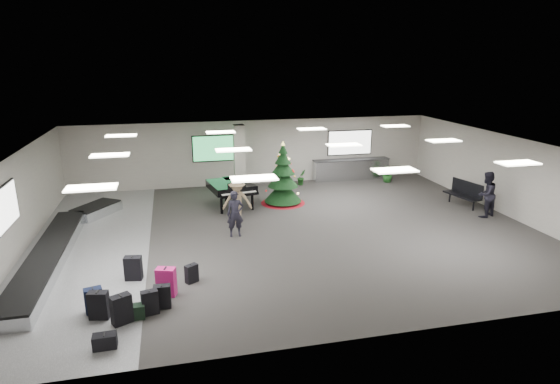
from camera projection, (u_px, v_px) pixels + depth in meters
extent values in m
plane|color=#383533|center=(290.00, 231.00, 17.24)|extent=(18.00, 18.00, 0.00)
cube|color=#BAB5AA|center=(255.00, 152.00, 23.34)|extent=(18.00, 0.02, 3.20)
cube|color=#BAB5AA|center=(369.00, 274.00, 10.25)|extent=(18.00, 0.02, 3.20)
cube|color=#BAB5AA|center=(15.00, 207.00, 14.83)|extent=(0.02, 14.00, 3.20)
cube|color=#BAB5AA|center=(507.00, 176.00, 18.77)|extent=(0.02, 14.00, 3.20)
cube|color=silver|center=(290.00, 146.00, 16.35)|extent=(18.00, 14.00, 0.02)
cube|color=slate|center=(88.00, 248.00, 15.71)|extent=(4.00, 14.00, 0.01)
cube|color=beige|center=(239.00, 159.00, 21.82)|extent=(0.50, 0.50, 3.20)
cube|color=green|center=(215.00, 148.00, 22.78)|extent=(2.20, 0.08, 1.30)
cube|color=white|center=(350.00, 143.00, 24.31)|extent=(2.40, 0.08, 1.30)
cube|color=white|center=(5.00, 208.00, 13.82)|extent=(0.08, 2.10, 1.30)
cube|color=white|center=(91.00, 188.00, 11.31)|extent=(1.20, 0.60, 0.04)
cube|color=white|center=(110.00, 155.00, 15.06)|extent=(1.20, 0.60, 0.04)
cube|color=white|center=(121.00, 136.00, 18.80)|extent=(1.20, 0.60, 0.04)
cube|color=white|center=(254.00, 178.00, 12.19)|extent=(1.20, 0.60, 0.04)
cube|color=white|center=(233.00, 150.00, 15.93)|extent=(1.20, 0.60, 0.04)
cube|color=white|center=(221.00, 132.00, 19.67)|extent=(1.20, 0.60, 0.04)
cube|color=white|center=(395.00, 170.00, 13.07)|extent=(1.20, 0.60, 0.04)
cube|color=white|center=(344.00, 145.00, 16.81)|extent=(1.20, 0.60, 0.04)
cube|color=white|center=(312.00, 129.00, 20.55)|extent=(1.20, 0.60, 0.04)
cube|color=white|center=(518.00, 163.00, 13.94)|extent=(1.20, 0.60, 0.04)
cube|color=white|center=(444.00, 141.00, 17.68)|extent=(1.20, 0.60, 0.04)
cube|color=white|center=(395.00, 126.00, 21.42)|extent=(1.20, 0.60, 0.04)
cube|color=silver|center=(48.00, 258.00, 14.50)|extent=(1.00, 8.00, 0.38)
cube|color=black|center=(47.00, 251.00, 14.44)|extent=(0.95, 7.90, 0.05)
cube|color=silver|center=(96.00, 210.00, 18.98)|extent=(1.97, 2.21, 0.38)
cube|color=black|center=(96.00, 205.00, 18.92)|extent=(1.87, 2.10, 0.05)
cube|color=silver|center=(351.00, 170.00, 24.41)|extent=(4.00, 0.60, 1.05)
cube|color=#28292B|center=(351.00, 160.00, 24.26)|extent=(4.05, 0.65, 0.04)
cube|color=black|center=(121.00, 309.00, 11.19)|extent=(0.54, 0.46, 0.74)
cube|color=black|center=(120.00, 295.00, 11.08)|extent=(0.10, 0.15, 0.02)
cube|color=black|center=(150.00, 302.00, 11.61)|extent=(0.45, 0.30, 0.63)
cube|color=black|center=(149.00, 291.00, 11.52)|extent=(0.06, 0.13, 0.02)
cube|color=#D61B75|center=(166.00, 282.00, 12.50)|extent=(0.57, 0.43, 0.79)
cube|color=black|center=(165.00, 268.00, 12.39)|extent=(0.08, 0.17, 0.02)
cube|color=black|center=(192.00, 273.00, 13.27)|extent=(0.41, 0.36, 0.54)
cube|color=black|center=(191.00, 265.00, 13.20)|extent=(0.09, 0.11, 0.02)
cube|color=black|center=(94.00, 300.00, 11.68)|extent=(0.48, 0.35, 0.66)
cube|color=black|center=(92.00, 288.00, 11.59)|extent=(0.06, 0.15, 0.02)
cube|color=black|center=(99.00, 305.00, 11.41)|extent=(0.52, 0.35, 0.71)
cube|color=black|center=(97.00, 292.00, 11.30)|extent=(0.06, 0.16, 0.02)
cube|color=black|center=(133.00, 312.00, 11.43)|extent=(0.55, 0.28, 0.36)
cube|color=black|center=(133.00, 305.00, 11.38)|extent=(0.03, 0.16, 0.02)
cube|color=black|center=(162.00, 296.00, 11.92)|extent=(0.44, 0.24, 0.62)
cube|color=black|center=(161.00, 285.00, 11.83)|extent=(0.04, 0.14, 0.02)
cube|color=black|center=(133.00, 268.00, 13.41)|extent=(0.52, 0.35, 0.71)
cube|color=black|center=(132.00, 256.00, 13.31)|extent=(0.06, 0.17, 0.02)
cube|color=black|center=(105.00, 341.00, 10.28)|extent=(0.52, 0.29, 0.34)
cube|color=black|center=(104.00, 334.00, 10.23)|extent=(0.03, 0.17, 0.02)
cone|color=maroon|center=(283.00, 202.00, 20.56)|extent=(1.94, 1.94, 0.12)
cylinder|color=#3F2819|center=(283.00, 197.00, 20.51)|extent=(0.12, 0.12, 0.51)
cone|color=black|center=(283.00, 191.00, 20.42)|extent=(1.63, 1.63, 0.92)
cone|color=black|center=(283.00, 177.00, 20.25)|extent=(1.32, 1.32, 0.81)
cone|color=black|center=(283.00, 166.00, 20.11)|extent=(1.02, 1.02, 0.71)
cone|color=black|center=(283.00, 156.00, 20.00)|extent=(0.71, 0.71, 0.61)
cone|color=black|center=(283.00, 148.00, 19.90)|extent=(0.41, 0.41, 0.46)
cone|color=#FFE566|center=(283.00, 143.00, 19.84)|extent=(0.16, 0.16, 0.18)
cube|color=black|center=(231.00, 186.00, 19.86)|extent=(2.03, 2.21, 0.31)
cube|color=black|center=(239.00, 194.00, 18.95)|extent=(1.64, 0.61, 0.11)
cube|color=white|center=(239.00, 193.00, 18.91)|extent=(1.45, 0.40, 0.02)
cube|color=black|center=(237.00, 185.00, 19.11)|extent=(0.77, 0.17, 0.24)
cylinder|color=black|center=(222.00, 205.00, 19.07)|extent=(0.11, 0.11, 0.75)
cylinder|color=black|center=(252.00, 201.00, 19.57)|extent=(0.11, 0.11, 0.75)
cylinder|color=black|center=(226.00, 193.00, 20.69)|extent=(0.11, 0.11, 0.75)
cube|color=black|center=(462.00, 195.00, 20.02)|extent=(0.89, 1.77, 0.07)
cylinder|color=black|center=(471.00, 206.00, 19.46)|extent=(0.07, 0.07, 0.45)
cylinder|color=black|center=(452.00, 197.00, 20.73)|extent=(0.07, 0.07, 0.45)
cube|color=black|center=(468.00, 188.00, 19.99)|extent=(0.39, 1.67, 0.57)
imported|color=black|center=(235.00, 214.00, 16.57)|extent=(0.62, 0.42, 1.66)
imported|color=#987E5E|center=(237.00, 201.00, 17.92)|extent=(1.21, 0.82, 1.74)
imported|color=black|center=(486.00, 194.00, 18.57)|extent=(1.09, 0.98, 1.86)
imported|color=#144119|center=(301.00, 177.00, 23.40)|extent=(0.51, 0.46, 0.79)
imported|color=#144119|center=(387.00, 174.00, 23.91)|extent=(0.61, 0.61, 0.89)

